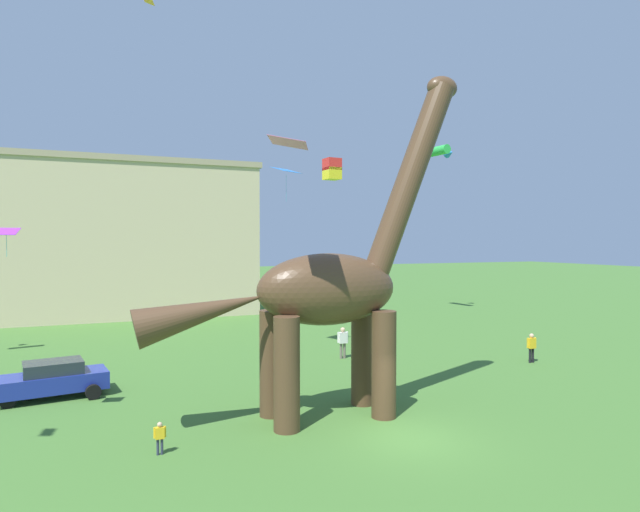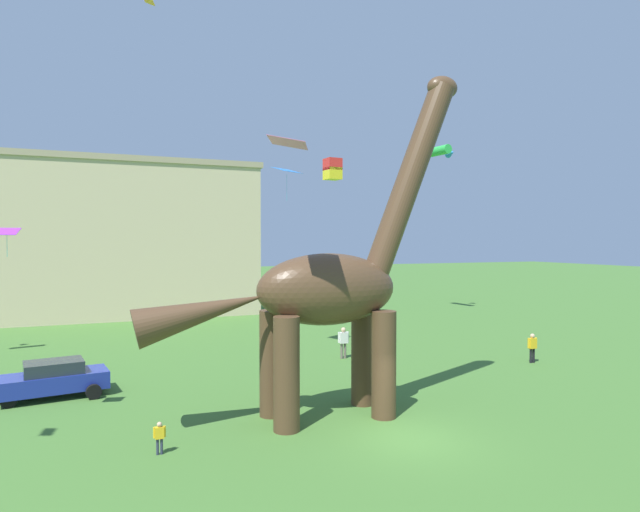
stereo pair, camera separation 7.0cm
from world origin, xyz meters
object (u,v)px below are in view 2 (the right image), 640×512
kite_mid_left (288,143)px  dinosaur_sculpture (326,289)px  kite_high_right (149,1)px  person_near_flyer (532,345)px  kite_high_left (7,232)px  kite_near_high (440,152)px  kite_apex (333,169)px  parked_sedan_left (54,379)px  kite_far_right (287,170)px  person_vendor_side (159,435)px  person_watching_child (343,340)px

kite_mid_left → dinosaur_sculpture: bearing=45.0°
kite_high_right → kite_mid_left: bearing=-69.6°
person_near_flyer → kite_high_left: (-24.54, -1.49, 5.95)m
dinosaur_sculpture → kite_high_left: size_ratio=13.30×
kite_near_high → person_near_flyer: bearing=-109.6°
kite_apex → kite_near_high: bearing=39.9°
kite_high_left → kite_mid_left: bearing=-29.4°
kite_high_right → kite_near_high: bearing=30.2°
parked_sedan_left → kite_far_right: 15.97m
parked_sedan_left → kite_high_right: 17.02m
kite_high_left → kite_high_right: bearing=41.3°
person_vendor_side → kite_high_right: kite_high_right is taller
kite_near_high → kite_apex: 21.62m
person_vendor_side → person_near_flyer: 20.67m
parked_sedan_left → kite_far_right: bearing=11.8°
kite_near_high → kite_high_right: bearing=-149.8°
parked_sedan_left → kite_apex: (13.59, 1.89, 9.70)m
person_near_flyer → kite_far_right: (-11.68, 6.88, 9.69)m
person_vendor_side → person_watching_child: person_watching_child is taller
kite_high_right → kite_apex: 11.86m
kite_high_left → person_vendor_side: bearing=-40.7°
person_watching_child → kite_apex: size_ratio=1.53×
kite_near_high → kite_apex: (-16.29, -13.62, -4.05)m
person_near_flyer → kite_near_high: bearing=-78.8°
kite_apex → kite_high_left: kite_apex is taller
parked_sedan_left → person_watching_child: (14.43, 2.30, 0.26)m
parked_sedan_left → kite_mid_left: 14.56m
kite_high_right → kite_near_high: (25.87, 15.04, -2.79)m
kite_near_high → dinosaur_sculpture: bearing=-132.5°
kite_apex → kite_high_left: (-14.65, -5.88, -3.59)m
parked_sedan_left → kite_high_right: size_ratio=6.28×
parked_sedan_left → kite_mid_left: bearing=-58.3°
person_vendor_side → person_near_flyer: bearing=-67.0°
kite_high_right → kite_high_left: kite_high_right is taller
dinosaur_sculpture → kite_high_right: 15.46m
person_near_flyer → kite_near_high: 23.46m
dinosaur_sculpture → parked_sedan_left: (-9.68, 6.56, -3.99)m
kite_near_high → kite_apex: bearing=-140.1°
kite_high_right → kite_apex: (9.58, 1.42, -6.84)m
person_vendor_side → kite_near_high: (26.34, 23.46, 13.94)m
person_vendor_side → kite_high_left: (-4.60, 3.96, 6.30)m
parked_sedan_left → person_vendor_side: bearing=-74.6°
person_watching_child → kite_apex: 9.49m
kite_high_left → kite_near_high: bearing=32.2°
person_near_flyer → kite_high_left: 25.30m
person_near_flyer → kite_high_right: kite_high_right is taller
kite_far_right → parked_sedan_left: bearing=-159.7°
kite_mid_left → kite_high_left: size_ratio=1.93×
person_watching_child → kite_far_right: (-2.63, 2.07, 9.59)m
person_watching_child → kite_high_right: size_ratio=2.49×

